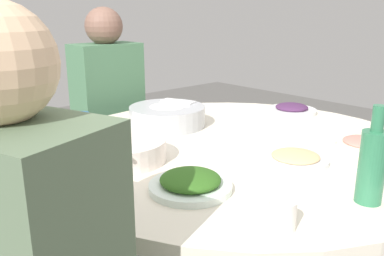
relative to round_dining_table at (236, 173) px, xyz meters
name	(u,v)px	position (x,y,z in m)	size (l,w,h in m)	color
round_dining_table	(236,173)	(0.00, 0.00, 0.00)	(1.40, 1.40, 0.73)	#99999E
rice_bowl	(167,116)	(-0.03, 0.36, 0.16)	(0.32, 0.32, 0.09)	#B2B5BA
soup_bowl	(122,151)	(-0.40, 0.14, 0.15)	(0.28, 0.29, 0.07)	white
dish_shrimp	(365,144)	(0.30, -0.34, 0.13)	(0.20, 0.20, 0.04)	silver
dish_greens	(190,183)	(-0.39, -0.18, 0.14)	(0.23, 0.23, 0.05)	white
dish_eggplant	(292,109)	(0.54, 0.14, 0.13)	(0.23, 0.23, 0.05)	silver
dish_noodles	(295,158)	(0.00, -0.25, 0.13)	(0.21, 0.21, 0.03)	silver
green_bottle	(372,164)	(-0.10, -0.54, 0.22)	(0.07, 0.07, 0.25)	#307952
tea_cup_near	(282,215)	(-0.38, -0.47, 0.15)	(0.06, 0.06, 0.07)	white
tea_cup_far	(81,121)	(-0.33, 0.55, 0.15)	(0.07, 0.07, 0.07)	#2B5D8B
stool_for_diner_right	(113,190)	(0.01, 0.92, -0.39)	(0.33, 0.33, 0.46)	brown
diner_right	(108,94)	(0.01, 0.92, 0.16)	(0.34, 0.34, 0.76)	#2D333D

